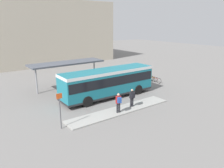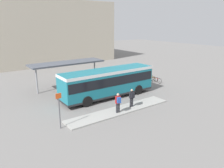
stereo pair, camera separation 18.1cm
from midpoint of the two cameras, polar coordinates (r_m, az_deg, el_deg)
ground_plane at (r=23.63m, az=-0.81°, el=-3.37°), size 120.00×120.00×0.00m
curb_island at (r=19.99m, az=2.44°, el=-6.87°), size 10.53×1.80×0.12m
city_bus at (r=23.12m, az=-0.80°, el=0.78°), size 10.49×2.77×3.01m
pedestrian_waiting at (r=20.36m, az=5.46°, el=-3.35°), size 0.46×0.50×1.72m
pedestrian_companion at (r=18.96m, az=1.90°, el=-4.66°), size 0.47×0.52×1.76m
bicycle_red at (r=29.58m, az=11.68°, el=1.01°), size 0.48×1.72×0.74m
bicycle_yellow at (r=30.32m, az=10.97°, el=1.33°), size 0.48×1.52×0.66m
bicycle_blue at (r=30.79m, az=9.84°, el=1.70°), size 0.48×1.76×0.76m
station_shelter at (r=26.67m, az=-11.41°, el=5.32°), size 8.89×2.68×3.19m
potted_planter_near_shelter at (r=26.43m, az=-4.21°, el=0.26°), size 1.02×1.02×1.37m
potted_planter_far_side at (r=24.84m, az=-11.41°, el=-1.01°), size 0.81×0.81×1.35m
platform_sign at (r=16.71m, az=-13.29°, el=-6.43°), size 0.44×0.08×2.80m
station_building at (r=47.61m, az=-15.82°, el=12.96°), size 22.99×13.25×11.75m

